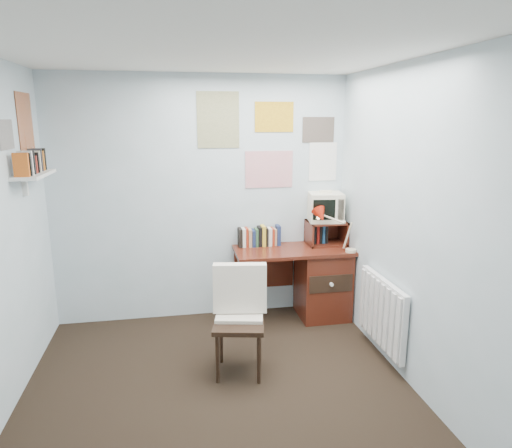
% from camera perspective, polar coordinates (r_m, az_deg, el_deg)
% --- Properties ---
extents(ground, '(3.50, 3.50, 0.00)m').
position_cam_1_polar(ground, '(3.56, -4.10, -22.50)').
color(ground, black).
rests_on(ground, ground).
extents(back_wall, '(3.00, 0.02, 2.50)m').
position_cam_1_polar(back_wall, '(4.71, -6.76, 3.00)').
color(back_wall, silver).
rests_on(back_wall, ground).
extents(right_wall, '(0.02, 3.50, 2.50)m').
position_cam_1_polar(right_wall, '(3.49, 20.81, -1.35)').
color(right_wall, silver).
rests_on(right_wall, ground).
extents(ceiling, '(3.00, 3.50, 0.02)m').
position_cam_1_polar(ceiling, '(2.93, -4.95, 21.51)').
color(ceiling, white).
rests_on(ceiling, back_wall).
extents(desk, '(1.20, 0.55, 0.76)m').
position_cam_1_polar(desk, '(4.89, 7.66, -6.91)').
color(desk, '#541F13').
rests_on(desk, ground).
extents(desk_chair, '(0.52, 0.51, 0.87)m').
position_cam_1_polar(desk_chair, '(3.80, -2.15, -12.39)').
color(desk_chair, black).
rests_on(desk_chair, ground).
extents(desk_lamp, '(0.32, 0.30, 0.39)m').
position_cam_1_polar(desk_lamp, '(4.62, 11.88, -1.11)').
color(desk_lamp, red).
rests_on(desk_lamp, desk).
extents(tv_riser, '(0.40, 0.30, 0.25)m').
position_cam_1_polar(tv_riser, '(4.89, 8.76, -1.07)').
color(tv_riser, '#541F13').
rests_on(tv_riser, desk).
extents(crt_tv, '(0.39, 0.36, 0.33)m').
position_cam_1_polar(crt_tv, '(4.84, 8.65, 2.29)').
color(crt_tv, '#EFE7C8').
rests_on(crt_tv, tv_riser).
extents(book_row, '(0.60, 0.14, 0.22)m').
position_cam_1_polar(book_row, '(4.79, 1.34, -1.39)').
color(book_row, '#541F13').
rests_on(book_row, desk).
extents(radiator, '(0.09, 0.80, 0.60)m').
position_cam_1_polar(radiator, '(4.19, 15.49, -10.58)').
color(radiator, white).
rests_on(radiator, right_wall).
extents(wall_shelf, '(0.20, 0.62, 0.24)m').
position_cam_1_polar(wall_shelf, '(4.15, -25.99, 5.58)').
color(wall_shelf, white).
rests_on(wall_shelf, left_wall).
extents(posters_back, '(1.20, 0.01, 0.90)m').
position_cam_1_polar(posters_back, '(4.73, 1.67, 10.45)').
color(posters_back, white).
rests_on(posters_back, back_wall).
extents(posters_left, '(0.01, 0.70, 0.60)m').
position_cam_1_polar(posters_left, '(4.16, -27.79, 10.67)').
color(posters_left, white).
rests_on(posters_left, left_wall).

